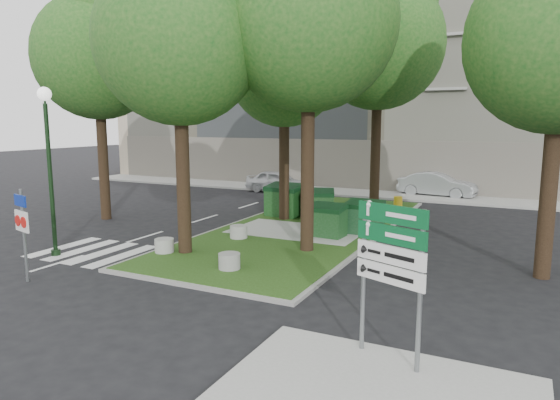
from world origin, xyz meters
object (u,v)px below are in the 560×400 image
Objects in this scene: dumpster_b at (318,204)px; bollard_left at (164,245)px; street_lamp at (49,151)px; car_silver at (437,184)px; car_white at (278,181)px; directional_sign at (391,258)px; bollard_mid at (239,232)px; tree_median_near_right at (312,4)px; tree_median_near_left at (182,24)px; dumpster_a at (284,200)px; tree_street_left at (99,44)px; litter_bin at (398,204)px; tree_median_mid at (287,58)px; bollard_right at (229,261)px; tree_median_far at (381,31)px; dumpster_d at (364,218)px; traffic_sign_pole at (23,223)px; dumpster_c at (327,221)px.

bollard_left is (-2.39, -7.56, -0.41)m from dumpster_b.
street_lamp reaches higher than dumpster_b.
car_white is at bearing 111.58° from car_silver.
bollard_mid is at bearing 158.05° from directional_sign.
tree_median_near_left is at bearing -150.26° from tree_median_near_right.
bollard_left is 0.22× the size of directional_sign.
dumpster_a is at bearing 159.16° from car_silver.
tree_street_left is 15.25m from litter_bin.
bollard_left is (-1.19, -6.88, -6.64)m from tree_median_mid.
car_white is at bearing 111.49° from bollard_right.
street_lamp reaches higher than bollard_right.
bollard_left is 12.04m from litter_bin.
tree_median_far is 8.76m from dumpster_d.
bollard_mid is at bearing 168.55° from car_silver.
tree_median_near_left is at bearing 155.10° from bollard_right.
dumpster_a is at bearing 89.15° from tree_median_near_left.
bollard_left is (-0.79, -7.48, -0.49)m from dumpster_a.
tree_median_mid is 7.48m from dumpster_d.
tree_median_far reaches higher than directional_sign.
tree_median_far is 11.90m from car_white.
dumpster_a is 1.01× the size of dumpster_b.
tree_median_far reaches higher than bollard_left.
bollard_mid reaches higher than bollard_left.
tree_median_near_left is 16.46m from car_white.
tree_median_near_right reaches higher than dumpster_b.
traffic_sign_pole is at bearing -130.94° from dumpster_b.
directional_sign is at bearing -166.48° from car_silver.
dumpster_b is at bearing 58.27° from street_lamp.
directional_sign is at bearing -83.92° from dumpster_b.
dumpster_c is 5.28m from bollard_right.
bollard_right is (-2.19, -6.21, -0.39)m from dumpster_d.
dumpster_a is 11.57m from traffic_sign_pole.
dumpster_b is at bearing 8.32° from dumpster_a.
tree_median_mid is at bearing -136.85° from tree_median_far.
bollard_right is 0.25× the size of traffic_sign_pole.
bollard_left is (-3.99, -4.50, -0.37)m from dumpster_c.
tree_street_left is 2.75× the size of car_white.
bollard_left is 15.27m from car_white.
tree_street_left is 17.74m from directional_sign.
dumpster_a is 1.21× the size of dumpster_c.
dumpster_d is 11.59m from traffic_sign_pole.
tree_median_near_right reaches higher than car_white.
tree_median_near_left is 1.05× the size of tree_median_mid.
car_silver is (5.19, 9.84, -0.11)m from dumpster_a.
street_lamp is (-6.15, -0.90, 3.07)m from bollard_right.
bollard_left is at bearing 175.55° from directional_sign.
tree_median_far is 7.95m from litter_bin.
directional_sign reaches higher than dumpster_a.
street_lamp is at bearing -135.77° from dumpster_c.
dumpster_d is 0.56× the size of traffic_sign_pole.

